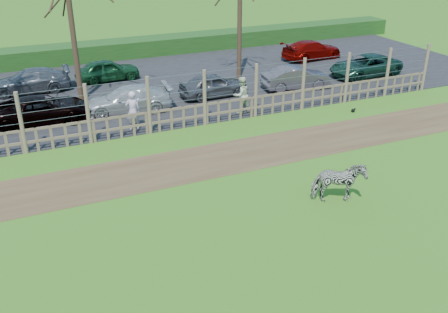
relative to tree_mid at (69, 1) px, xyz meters
name	(u,v)px	position (x,y,z in m)	size (l,w,h in m)	color
ground	(227,229)	(2.00, -13.50, -4.87)	(120.00, 120.00, 0.00)	#5DA62E
dirt_strip	(177,167)	(2.00, -9.00, -4.86)	(34.00, 2.80, 0.01)	brown
asphalt	(117,90)	(2.00, 1.00, -4.85)	(44.00, 13.00, 0.04)	#232326
hedge	(92,52)	(2.00, 8.00, -4.32)	(46.00, 2.00, 1.10)	#1E4716
fence	(150,116)	(2.00, -5.50, -4.06)	(30.16, 0.16, 2.50)	brown
tree_mid	(69,1)	(0.00, 0.00, 0.00)	(4.80, 4.80, 6.83)	#3D2B1E
zebra	(338,183)	(5.88, -13.46, -4.18)	(0.74, 1.63, 1.38)	gray
visitor_a	(133,111)	(1.45, -4.88, -3.96)	(0.63, 0.41, 1.72)	silver
visitor_b	(241,95)	(6.59, -4.83, -3.96)	(0.84, 0.65, 1.72)	beige
crow	(353,110)	(11.52, -6.84, -4.77)	(0.23, 0.17, 0.19)	black
car_2	(42,109)	(-2.03, -2.38, -4.23)	(1.99, 4.32, 1.20)	black
car_3	(127,100)	(1.75, -2.58, -4.23)	(1.68, 4.13, 1.20)	silver
car_4	(214,85)	(6.34, -2.11, -4.23)	(1.42, 3.52, 1.20)	#57575B
car_5	(296,78)	(10.87, -2.67, -4.23)	(1.27, 3.64, 1.20)	#5A5359
car_6	(365,66)	(15.80, -2.19, -4.23)	(1.99, 4.32, 1.20)	#19402E
car_9	(29,81)	(-2.22, 2.44, -4.23)	(1.68, 4.13, 1.20)	#545B61
car_10	(107,70)	(1.97, 2.90, -4.23)	(1.42, 3.52, 1.20)	#1A5128
car_13	(312,50)	(15.14, 2.42, -4.23)	(1.68, 4.13, 1.20)	#820703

